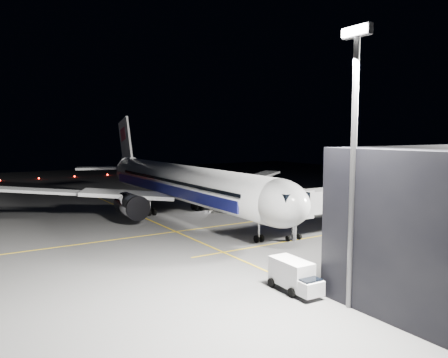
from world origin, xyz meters
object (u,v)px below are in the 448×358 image
at_px(safety_cone_a, 196,203).
at_px(safety_cone_b, 236,212).
at_px(jet_bridge, 371,195).
at_px(baggage_tug, 219,204).
at_px(safety_cone_c, 260,208).
at_px(service_truck, 295,275).
at_px(airliner, 179,183).
at_px(floodlight_mast_south, 354,143).

bearing_deg(safety_cone_a, safety_cone_b, 5.50).
relative_size(jet_bridge, baggage_tug, 10.90).
bearing_deg(baggage_tug, safety_cone_c, 36.92).
height_order(jet_bridge, safety_cone_a, jet_bridge).
bearing_deg(service_truck, airliner, 170.75).
distance_m(baggage_tug, safety_cone_c, 7.19).
bearing_deg(baggage_tug, safety_cone_a, 172.37).
xyz_separation_m(floodlight_mast_south, safety_cone_b, (-36.34, 13.81, -12.04)).
bearing_deg(safety_cone_b, safety_cone_c, 105.97).
relative_size(airliner, jet_bridge, 1.79).
bearing_deg(service_truck, safety_cone_a, 164.23).
bearing_deg(safety_cone_a, jet_bridge, 20.78).
xyz_separation_m(jet_bridge, safety_cone_c, (-20.11, -4.06, -4.32)).
bearing_deg(safety_cone_a, airliner, -43.94).
bearing_deg(safety_cone_b, floodlight_mast_south, -20.81).
relative_size(floodlight_mast_south, safety_cone_b, 30.90).
bearing_deg(service_truck, jet_bridge, 119.87).
distance_m(airliner, safety_cone_a, 10.79).
height_order(jet_bridge, safety_cone_c, jet_bridge).
xyz_separation_m(airliner, safety_cone_b, (4.74, 7.80, -4.83)).
relative_size(floodlight_mast_south, safety_cone_a, 37.40).
bearing_deg(service_truck, floodlight_mast_south, 17.90).
bearing_deg(safety_cone_b, airliner, -121.30).
bearing_deg(floodlight_mast_south, safety_cone_b, 159.19).
distance_m(jet_bridge, baggage_tug, 26.30).
height_order(service_truck, safety_cone_b, service_truck).
bearing_deg(safety_cone_a, service_truck, -17.90).
distance_m(service_truck, safety_cone_a, 45.57).
bearing_deg(jet_bridge, safety_cone_c, -168.60).
height_order(airliner, jet_bridge, airliner).
distance_m(jet_bridge, service_truck, 28.86).
relative_size(airliner, safety_cone_a, 111.09).
bearing_deg(floodlight_mast_south, service_truck, -164.22).
xyz_separation_m(baggage_tug, safety_cone_b, (5.68, -0.20, -0.54)).
height_order(baggage_tug, safety_cone_b, baggage_tug).
distance_m(floodlight_mast_south, service_truck, 12.00).
relative_size(airliner, safety_cone_c, 118.90).
bearing_deg(jet_bridge, baggage_tug, -157.27).
xyz_separation_m(baggage_tug, safety_cone_a, (-5.99, -1.32, -0.60)).
bearing_deg(safety_cone_c, jet_bridge, 11.40).
xyz_separation_m(jet_bridge, service_truck, (13.35, -25.38, -3.19)).
xyz_separation_m(service_truck, baggage_tug, (-37.37, 15.32, -0.52)).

